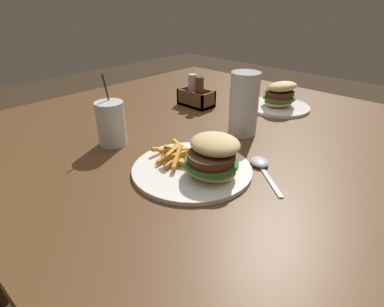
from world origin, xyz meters
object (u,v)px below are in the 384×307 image
meal_plate_near (202,162)px  juice_glass (111,125)px  beer_glass (244,106)px  meal_plate_far (279,98)px  spoon (260,164)px  condiment_caddy (196,96)px

meal_plate_near → juice_glass: bearing=-171.1°
beer_glass → meal_plate_far: 0.28m
spoon → meal_plate_far: bearing=-26.0°
meal_plate_far → spoon: bearing=-65.2°
juice_glass → meal_plate_far: 0.60m
meal_plate_near → beer_glass: 0.27m
beer_glass → juice_glass: size_ratio=0.95×
beer_glass → condiment_caddy: bearing=160.8°
beer_glass → spoon: size_ratio=1.21×
meal_plate_near → juice_glass: 0.29m
beer_glass → condiment_caddy: size_ratio=1.43×
meal_plate_near → spoon: meal_plate_near is taller
condiment_caddy → meal_plate_near: bearing=-45.8°
meal_plate_far → beer_glass: bearing=-81.9°
meal_plate_near → juice_glass: (-0.29, -0.05, 0.02)m
spoon → juice_glass: bearing=64.0°
juice_glass → spoon: juice_glass is taller
beer_glass → spoon: 0.22m
meal_plate_near → meal_plate_far: size_ratio=1.26×
beer_glass → meal_plate_far: (-0.04, 0.27, -0.05)m
meal_plate_near → beer_glass: (-0.07, 0.26, 0.05)m
meal_plate_near → beer_glass: size_ratio=1.55×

